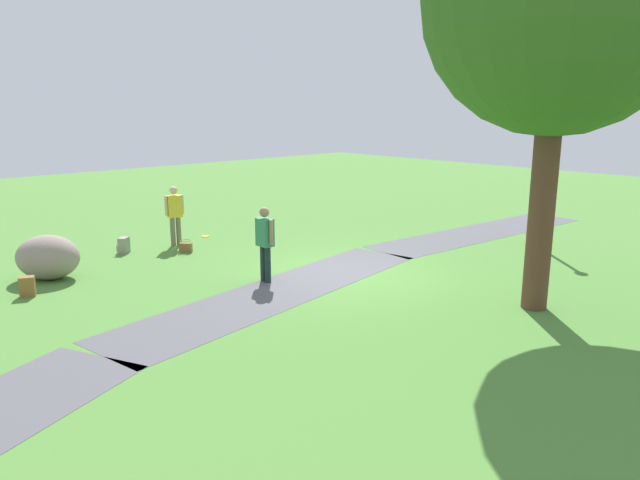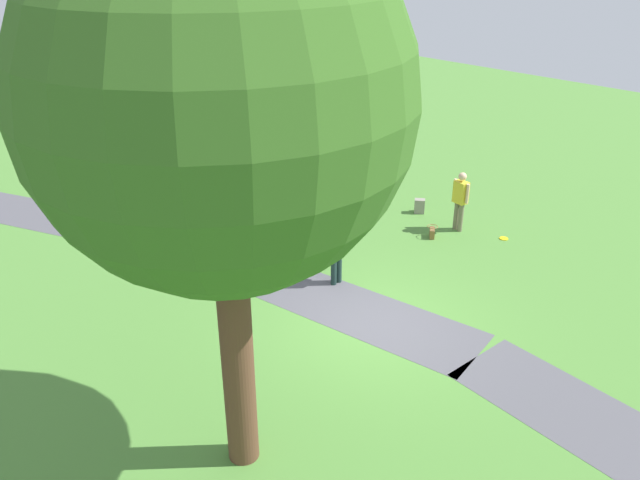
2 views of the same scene
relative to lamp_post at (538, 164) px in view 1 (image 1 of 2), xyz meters
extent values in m
plane|color=#4D8235|center=(5.79, -1.41, -2.16)|extent=(48.00, 48.00, 0.00)
cube|color=#504F56|center=(-0.23, -1.70, -2.16)|extent=(8.12, 2.40, 0.01)
cube|color=#504F56|center=(7.71, -1.44, -2.16)|extent=(8.17, 2.92, 0.01)
cylinder|color=brown|center=(4.88, 2.56, -0.25)|extent=(0.46, 0.46, 3.83)
cylinder|color=black|center=(0.00, 0.00, -2.11)|extent=(0.20, 0.20, 0.10)
cylinder|color=black|center=(0.00, 0.00, -0.55)|extent=(0.10, 0.10, 3.22)
sphere|color=white|center=(0.00, 0.00, 1.20)|extent=(0.28, 0.28, 0.28)
ellipsoid|color=gray|center=(10.77, -5.55, -1.68)|extent=(1.69, 1.71, 0.97)
cylinder|color=#6D694E|center=(7.26, -6.43, -1.78)|extent=(0.13, 0.13, 0.77)
cylinder|color=#6D694E|center=(7.10, -6.41, -1.78)|extent=(0.13, 0.13, 0.77)
cube|color=gold|center=(7.18, -6.42, -1.10)|extent=(0.40, 0.30, 0.58)
cylinder|color=#DDB18C|center=(7.40, -6.46, -1.07)|extent=(0.08, 0.08, 0.52)
cylinder|color=#DDB18C|center=(6.97, -6.38, -1.07)|extent=(0.08, 0.08, 0.52)
sphere|color=#DDB18C|center=(7.18, -6.42, -0.68)|extent=(0.21, 0.21, 0.21)
cylinder|color=#1A2F2C|center=(7.49, -2.24, -1.77)|extent=(0.13, 0.13, 0.79)
cylinder|color=#1A2F2C|center=(7.50, -2.08, -1.77)|extent=(0.13, 0.13, 0.79)
cube|color=#318351|center=(7.49, -2.16, -1.08)|extent=(0.25, 0.37, 0.59)
cylinder|color=#9D7756|center=(7.49, -2.38, -1.05)|extent=(0.08, 0.08, 0.52)
cylinder|color=#9D7756|center=(7.50, -1.94, -1.05)|extent=(0.08, 0.08, 0.52)
sphere|color=#9D7756|center=(7.49, -2.16, -0.65)|extent=(0.21, 0.21, 0.21)
cube|color=brown|center=(7.39, -5.59, -2.04)|extent=(0.29, 0.33, 0.24)
torus|color=brown|center=(7.39, -5.59, -1.86)|extent=(0.38, 0.38, 0.02)
cube|color=brown|center=(11.52, -4.61, -1.96)|extent=(0.34, 0.30, 0.40)
cube|color=brown|center=(11.46, -4.73, -2.04)|extent=(0.20, 0.14, 0.18)
cube|color=gray|center=(8.57, -6.60, -1.96)|extent=(0.34, 0.33, 0.40)
cube|color=gray|center=(8.65, -6.71, -2.04)|extent=(0.19, 0.17, 0.18)
cylinder|color=yellow|center=(6.03, -6.82, -2.15)|extent=(0.22, 0.22, 0.02)
camera|label=1|loc=(14.93, 7.41, 1.54)|focal=33.13mm
camera|label=2|loc=(-1.09, 6.86, 5.07)|focal=36.00mm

